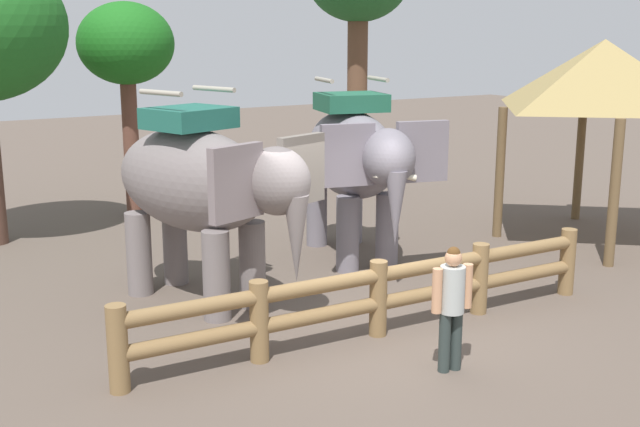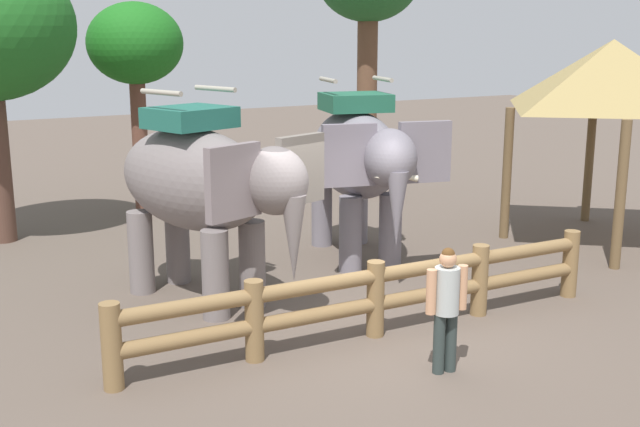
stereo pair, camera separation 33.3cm
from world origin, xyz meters
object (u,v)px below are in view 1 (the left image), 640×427
(elephant_near_left, at_px, (203,186))
(tourist_woman_in_black, at_px, (452,300))
(elephant_center, at_px, (355,160))
(tree_far_left, at_px, (126,48))
(log_fence, at_px, (378,293))
(thatched_shelter, at_px, (603,76))

(elephant_near_left, distance_m, tourist_woman_in_black, 4.22)
(elephant_center, height_order, tree_far_left, tree_far_left)
(elephant_near_left, distance_m, tree_far_left, 6.65)
(log_fence, height_order, elephant_center, elephant_center)
(log_fence, distance_m, tourist_woman_in_black, 1.43)
(elephant_center, bearing_deg, log_fence, -118.45)
(log_fence, relative_size, tree_far_left, 1.57)
(tree_far_left, bearing_deg, thatched_shelter, -43.62)
(elephant_near_left, height_order, tourist_woman_in_black, elephant_near_left)
(elephant_near_left, xyz_separation_m, thatched_shelter, (8.02, -0.42, 1.39))
(elephant_near_left, relative_size, elephant_center, 1.00)
(log_fence, bearing_deg, thatched_shelter, 16.88)
(thatched_shelter, bearing_deg, tree_far_left, 136.38)
(tourist_woman_in_black, distance_m, thatched_shelter, 7.62)
(elephant_near_left, distance_m, elephant_center, 3.36)
(thatched_shelter, distance_m, tree_far_left, 9.78)
(log_fence, bearing_deg, tree_far_left, 93.58)
(tourist_woman_in_black, distance_m, tree_far_left, 10.51)
(thatched_shelter, bearing_deg, tourist_woman_in_black, -152.32)
(elephant_near_left, bearing_deg, log_fence, -58.12)
(elephant_center, relative_size, thatched_shelter, 1.00)
(elephant_center, xyz_separation_m, tree_far_left, (-2.30, 5.48, 1.85))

